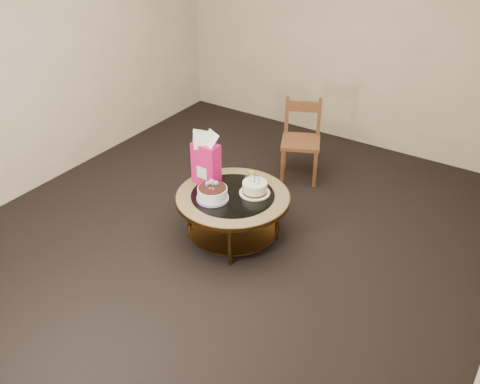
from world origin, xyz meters
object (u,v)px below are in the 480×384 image
Objects in this scene: cream_cake at (255,188)px; gift_bag at (206,158)px; dining_chair at (301,140)px; coffee_table at (233,202)px; decorated_cake at (212,194)px.

gift_bag is (-0.47, -0.07, 0.19)m from cream_cake.
coffee_table is at bearing -113.47° from dining_chair.
gift_bag is at bearing -164.25° from cream_cake.
gift_bag is at bearing 169.67° from coffee_table.
cream_cake is 0.55× the size of gift_bag.
dining_chair is at bearing 78.74° from gift_bag.
cream_cake is at bearing -106.44° from dining_chair.
decorated_cake is 0.33× the size of dining_chair.
coffee_table is 0.46m from gift_bag.
dining_chair is (-0.03, 1.34, 0.06)m from coffee_table.
gift_bag reaches higher than decorated_cake.
gift_bag is (-0.33, 0.06, 0.32)m from coffee_table.
gift_bag reaches higher than coffee_table.
dining_chair reaches higher than decorated_cake.
cream_cake reaches higher than coffee_table.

